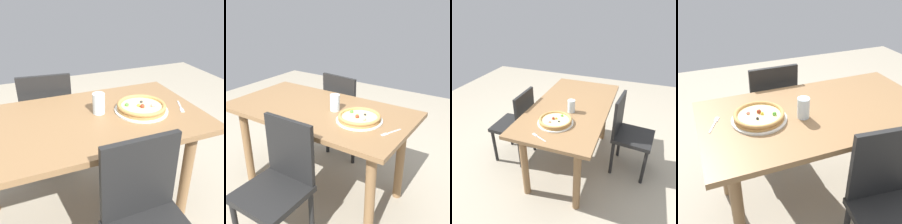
# 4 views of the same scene
# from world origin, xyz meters

# --- Properties ---
(ground_plane) EXTENTS (6.00, 6.00, 0.00)m
(ground_plane) POSITION_xyz_m (0.00, 0.00, 0.00)
(ground_plane) COLOR #9E937F
(dining_table) EXTENTS (1.49, 0.79, 0.76)m
(dining_table) POSITION_xyz_m (0.00, 0.00, 0.64)
(dining_table) COLOR olive
(dining_table) RESTS_ON ground
(chair_near) EXTENTS (0.44, 0.44, 0.89)m
(chair_near) POSITION_xyz_m (0.12, -0.61, 0.49)
(chair_near) COLOR black
(chair_near) RESTS_ON ground
(chair_far) EXTENTS (0.40, 0.40, 0.89)m
(chair_far) POSITION_xyz_m (-0.14, 0.61, 0.49)
(chair_far) COLOR black
(chair_far) RESTS_ON ground
(plate) EXTENTS (0.33, 0.33, 0.01)m
(plate) POSITION_xyz_m (-0.38, 0.03, 0.76)
(plate) COLOR silver
(plate) RESTS_ON dining_table
(pizza) EXTENTS (0.30, 0.30, 0.05)m
(pizza) POSITION_xyz_m (-0.38, 0.03, 0.79)
(pizza) COLOR #B78447
(pizza) RESTS_ON plate
(fork) EXTENTS (0.08, 0.16, 0.00)m
(fork) POSITION_xyz_m (-0.64, 0.08, 0.76)
(fork) COLOR silver
(fork) RESTS_ON dining_table
(drinking_glass) EXTENTS (0.07, 0.07, 0.13)m
(drinking_glass) POSITION_xyz_m (-0.13, -0.04, 0.82)
(drinking_glass) COLOR silver
(drinking_glass) RESTS_ON dining_table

